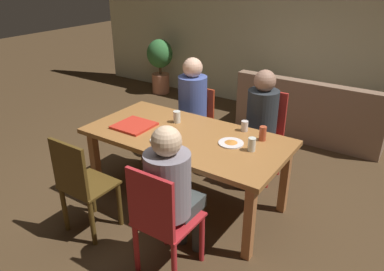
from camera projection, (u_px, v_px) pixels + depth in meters
ground_plane at (187, 201)px, 3.80m from camera, size 20.00×20.00×0.00m
back_wall at (302, 26)px, 5.53m from camera, size 7.82×0.12×2.70m
dining_table at (186, 142)px, 3.52m from camera, size 1.92×0.96×0.75m
chair_0 at (264, 131)px, 4.09m from camera, size 0.42×0.38×0.97m
person_0 at (260, 118)px, 3.90m from camera, size 0.33×0.51×1.24m
chair_1 at (196, 120)px, 4.52m from camera, size 0.39×0.38×0.86m
person_1 at (190, 103)px, 4.31m from camera, size 0.34×0.54×1.25m
chair_2 at (161, 220)px, 2.71m from camera, size 0.42×0.43×0.95m
person_2 at (172, 187)px, 2.73m from camera, size 0.34×0.50×1.22m
chair_3 at (81, 184)px, 3.16m from camera, size 0.42×0.39×0.93m
pizza_box_0 at (134, 126)px, 3.65m from camera, size 0.35×0.35×0.02m
plate_0 at (163, 140)px, 3.36m from camera, size 0.23×0.23×0.03m
plate_1 at (231, 143)px, 3.30m from camera, size 0.23×0.23×0.03m
drinking_glass_0 at (252, 144)px, 3.16m from camera, size 0.07×0.07×0.12m
drinking_glass_1 at (177, 117)px, 3.72m from camera, size 0.07×0.07×0.12m
drinking_glass_2 at (245, 126)px, 3.54m from camera, size 0.07×0.07×0.10m
drinking_glass_3 at (263, 133)px, 3.34m from camera, size 0.07×0.07×0.13m
couch at (312, 114)px, 5.19m from camera, size 1.96×0.90×0.84m
potted_plant at (160, 61)px, 6.72m from camera, size 0.46×0.46×0.98m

